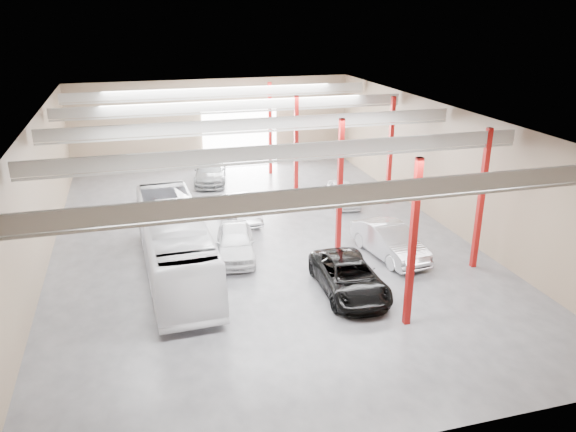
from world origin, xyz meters
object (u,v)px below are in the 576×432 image
car_row_a (235,242)px  car_row_c (210,172)px  car_right_far (343,193)px  black_sedan (349,277)px  car_right_near (390,241)px  coach_bus (174,243)px  car_row_b (240,209)px

car_row_a → car_row_c: (0.70, 13.68, -0.03)m
car_row_a → car_right_far: bearing=46.4°
black_sedan → car_row_a: (-4.22, 5.20, 0.05)m
black_sedan → car_right_near: car_right_near is taller
car_right_far → black_sedan: bearing=-100.9°
black_sedan → car_row_a: car_row_a is taller
coach_bus → black_sedan: (7.36, -3.98, -0.87)m
car_row_a → black_sedan: bearing=-41.9°
coach_bus → car_right_far: (11.53, 7.63, -0.92)m
black_sedan → car_row_a: size_ratio=1.15×
black_sedan → car_row_c: bearing=103.1°
black_sedan → car_right_near: bearing=44.6°
car_row_a → coach_bus: bearing=-149.8°
coach_bus → car_right_near: coach_bus is taller
car_row_c → car_right_near: size_ratio=1.05×
car_row_b → car_right_near: (6.43, -7.28, 0.13)m
black_sedan → car_right_far: black_sedan is taller
coach_bus → black_sedan: bearing=-30.3°
car_row_b → car_row_c: (-0.55, 8.48, 0.06)m
car_row_b → black_sedan: bearing=-80.7°
car_row_b → car_right_far: (7.14, 1.21, -0.01)m
car_right_near → car_row_a: bearing=157.3°
car_right_near → black_sedan: bearing=-145.5°
car_row_a → car_row_c: car_row_a is taller
car_row_a → car_row_b: car_row_a is taller
black_sedan → car_right_far: (4.17, 11.61, -0.05)m
car_row_a → car_right_near: (7.68, -2.08, 0.04)m
car_row_a → car_row_b: (1.25, 5.20, -0.09)m
coach_bus → car_row_c: coach_bus is taller
car_right_near → car_right_far: bearing=77.7°
car_right_far → car_row_b: bearing=-161.5°
car_row_c → car_row_b: bearing=-75.6°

